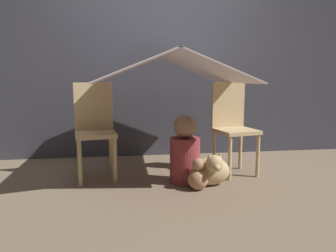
{
  "coord_description": "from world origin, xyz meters",
  "views": [
    {
      "loc": [
        -0.44,
        -2.9,
        0.96
      ],
      "look_at": [
        0.0,
        0.15,
        0.5
      ],
      "focal_mm": 35.0,
      "sensor_mm": 36.0,
      "label": 1
    }
  ],
  "objects_px": {
    "chair_left": "(95,127)",
    "person_front": "(185,153)",
    "chair_right": "(233,124)",
    "dog": "(211,170)"
  },
  "relations": [
    {
      "from": "chair_left",
      "to": "person_front",
      "type": "relative_size",
      "value": 1.46
    },
    {
      "from": "chair_right",
      "to": "person_front",
      "type": "bearing_deg",
      "value": -166.76
    },
    {
      "from": "chair_right",
      "to": "dog",
      "type": "bearing_deg",
      "value": -142.1
    },
    {
      "from": "dog",
      "to": "chair_left",
      "type": "bearing_deg",
      "value": 159.56
    },
    {
      "from": "chair_right",
      "to": "dog",
      "type": "relative_size",
      "value": 2.53
    },
    {
      "from": "person_front",
      "to": "chair_right",
      "type": "bearing_deg",
      "value": 24.87
    },
    {
      "from": "chair_left",
      "to": "chair_right",
      "type": "height_order",
      "value": "same"
    },
    {
      "from": "chair_right",
      "to": "dog",
      "type": "xyz_separation_m",
      "value": [
        -0.33,
        -0.38,
        -0.35
      ]
    },
    {
      "from": "chair_right",
      "to": "dog",
      "type": "distance_m",
      "value": 0.62
    },
    {
      "from": "chair_right",
      "to": "person_front",
      "type": "height_order",
      "value": "chair_right"
    }
  ]
}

